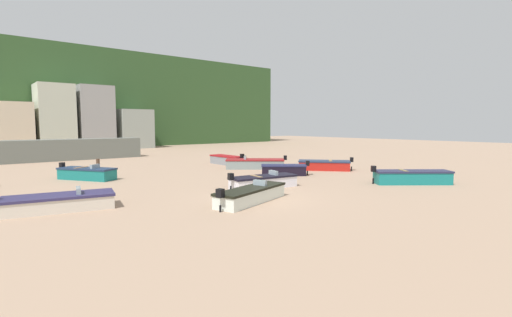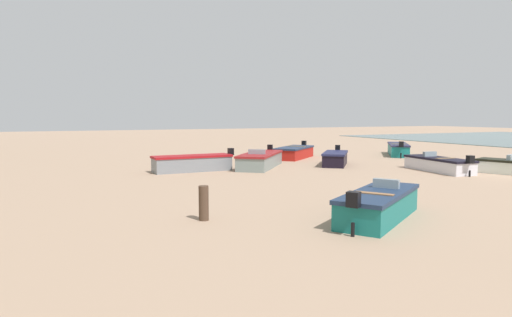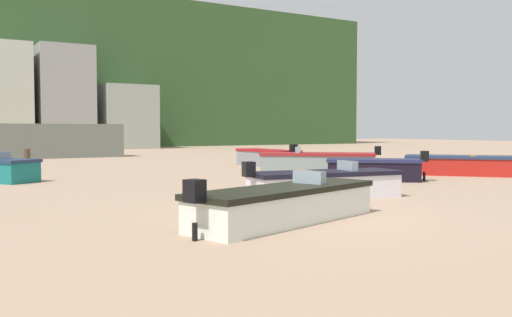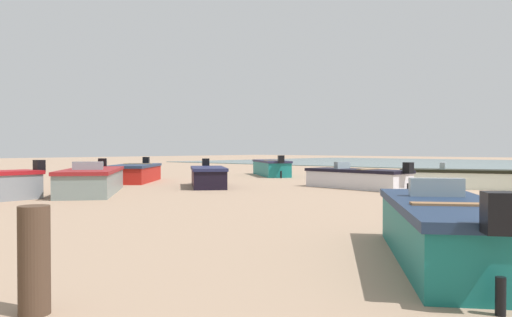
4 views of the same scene
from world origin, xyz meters
name	(u,v)px [view 1 (image 1 of 4)]	position (x,y,z in m)	size (l,w,h in m)	color
ground_plane	(257,198)	(0.00, 0.00, 0.00)	(160.00, 160.00, 0.00)	tan
headland_hill	(40,101)	(0.00, 66.00, 8.53)	(90.00, 32.00, 17.06)	#315229
harbor_pier	(71,150)	(-2.75, 30.00, 1.17)	(15.22, 2.40, 2.35)	slate
townhouse_left	(5,128)	(-7.47, 46.74, 3.57)	(6.68, 5.48, 7.13)	beige
townhouse_centre_left	(55,118)	(-1.15, 46.76, 5.00)	(4.92, 5.52, 10.01)	beige
townhouse_right	(93,118)	(4.46, 47.15, 5.05)	(5.13, 6.30, 10.09)	#989896
townhouse_far_right	(133,129)	(10.72, 46.84, 3.27)	(5.43, 5.68, 6.53)	#99A297
boat_teal_0	(412,177)	(11.09, -2.89, 0.46)	(4.78, 4.18, 1.23)	#177775
boat_grey_1	(255,164)	(8.27, 10.42, 0.45)	(5.15, 4.64, 1.19)	gray
boat_red_2	(324,165)	(12.32, 5.76, 0.43)	(4.19, 4.44, 1.16)	#B31E17
boat_grey_3	(228,160)	(8.18, 14.67, 0.46)	(1.45, 4.71, 1.22)	gray
boat_white_4	(263,182)	(2.32, 2.25, 0.40)	(4.74, 1.99, 1.09)	white
boat_white_5	(251,195)	(-0.91, -0.61, 0.39)	(5.14, 2.79, 1.08)	white
boat_teal_6	(87,173)	(-5.37, 13.00, 0.44)	(3.51, 4.35, 1.18)	#17726E
boat_cream_7	(59,202)	(-8.95, 3.62, 0.38)	(5.10, 2.68, 1.05)	beige
boat_black_8	(284,170)	(7.34, 5.66, 0.42)	(3.57, 3.29, 1.15)	black
mooring_post_near_water	(98,165)	(-3.25, 17.80, 0.52)	(0.30, 0.30, 1.04)	#4D3829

